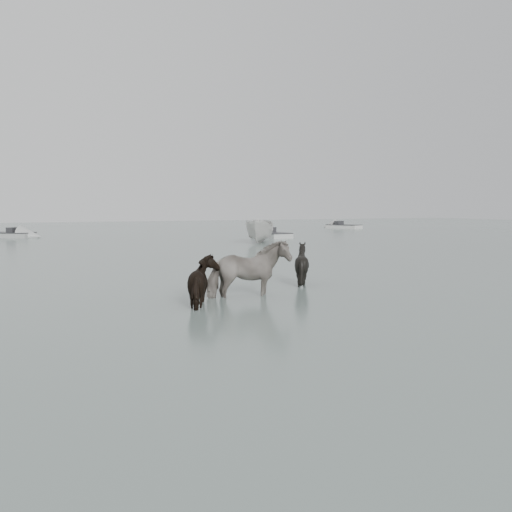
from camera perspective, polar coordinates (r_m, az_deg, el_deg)
name	(u,v)px	position (r m, az deg, el deg)	size (l,w,h in m)	color
ground	(288,294)	(14.86, 3.25, -3.86)	(140.00, 140.00, 0.00)	#4E5C57
pony_pinto	(248,263)	(14.31, -0.79, -0.68)	(0.94, 2.06, 1.74)	black
pony_dark	(207,275)	(13.33, -4.96, -1.90)	(1.37, 1.18, 1.38)	black
pony_black	(302,260)	(16.85, 4.60, -0.38)	(1.14, 1.29, 1.42)	black
boat_small	(260,230)	(35.41, 0.44, 2.66)	(1.58, 4.20, 1.62)	silver
skiff_port	(272,233)	(40.74, 1.60, 2.36)	(4.33, 1.60, 0.75)	#A5A7A4
skiff_mid	(5,232)	(44.79, -23.80, 2.17)	(5.58, 1.60, 0.75)	gray
skiff_star	(344,225)	(58.19, 8.78, 3.11)	(4.66, 1.60, 0.75)	beige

